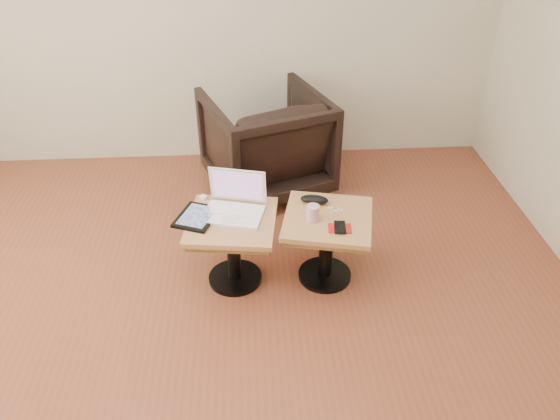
{
  "coord_description": "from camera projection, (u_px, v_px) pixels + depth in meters",
  "views": [
    {
      "loc": [
        0.31,
        -1.84,
        2.19
      ],
      "look_at": [
        0.48,
        0.65,
        0.49
      ],
      "focal_mm": 35.0,
      "sensor_mm": 36.0,
      "label": 1
    }
  ],
  "objects": [
    {
      "name": "tablet",
      "position": [
        197.0,
        217.0,
        3.04
      ],
      "size": [
        0.28,
        0.31,
        0.02
      ],
      "rotation": [
        0.0,
        0.0,
        -0.37
      ],
      "color": "black",
      "rests_on": "side_table_left"
    },
    {
      "name": "glasses_case",
      "position": [
        314.0,
        199.0,
        3.16
      ],
      "size": [
        0.17,
        0.11,
        0.05
      ],
      "primitive_type": "ellipsoid",
      "rotation": [
        0.0,
        0.0,
        -0.24
      ],
      "color": "black",
      "rests_on": "side_table_right"
    },
    {
      "name": "striped_cup",
      "position": [
        313.0,
        213.0,
        3.0
      ],
      "size": [
        0.08,
        0.08,
        0.09
      ],
      "primitive_type": "cylinder",
      "rotation": [
        0.0,
        0.0,
        0.15
      ],
      "color": "#BC5080",
      "rests_on": "side_table_right"
    },
    {
      "name": "room_shell",
      "position": [
        160.0,
        119.0,
        1.98
      ],
      "size": [
        4.52,
        4.52,
        2.71
      ],
      "color": "brown",
      "rests_on": "ground"
    },
    {
      "name": "earbuds_tangle",
      "position": [
        337.0,
        210.0,
        3.1
      ],
      "size": [
        0.08,
        0.05,
        0.02
      ],
      "color": "white",
      "rests_on": "side_table_right"
    },
    {
      "name": "armchair",
      "position": [
        266.0,
        143.0,
        3.96
      ],
      "size": [
        1.03,
        1.04,
        0.74
      ],
      "primitive_type": "imported",
      "rotation": [
        0.0,
        0.0,
        3.49
      ],
      "color": "black",
      "rests_on": "ground"
    },
    {
      "name": "phone_on_sleeve",
      "position": [
        340.0,
        228.0,
        2.96
      ],
      "size": [
        0.14,
        0.12,
        0.02
      ],
      "rotation": [
        0.0,
        0.0,
        -0.09
      ],
      "color": "#A40E0B",
      "rests_on": "side_table_right"
    },
    {
      "name": "side_table_left",
      "position": [
        233.0,
        235.0,
        3.1
      ],
      "size": [
        0.54,
        0.54,
        0.44
      ],
      "rotation": [
        0.0,
        0.0,
        -0.13
      ],
      "color": "black",
      "rests_on": "ground"
    },
    {
      "name": "laptop",
      "position": [
        235.0,
        205.0,
        3.07
      ],
      "size": [
        0.38,
        0.33,
        0.24
      ],
      "rotation": [
        0.0,
        0.0,
        -0.25
      ],
      "color": "white",
      "rests_on": "side_table_left"
    },
    {
      "name": "charging_adapter",
      "position": [
        203.0,
        198.0,
        3.2
      ],
      "size": [
        0.05,
        0.05,
        0.02
      ],
      "primitive_type": "cube",
      "rotation": [
        0.0,
        0.0,
        -0.54
      ],
      "color": "white",
      "rests_on": "side_table_left"
    },
    {
      "name": "side_table_right",
      "position": [
        327.0,
        232.0,
        3.12
      ],
      "size": [
        0.58,
        0.58,
        0.44
      ],
      "rotation": [
        0.0,
        0.0,
        -0.22
      ],
      "color": "black",
      "rests_on": "ground"
    }
  ]
}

